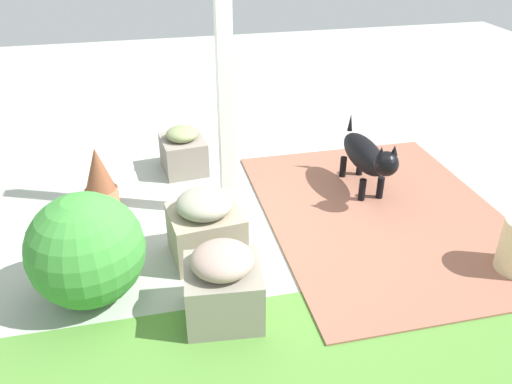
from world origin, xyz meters
The scene contains 9 objects.
ground_plane centered at (0.00, 0.00, 0.00)m, with size 12.00×12.00×0.00m, color #A6ACA1.
brick_path centered at (-0.94, 0.27, 0.01)m, with size 1.80×2.40×0.02m, color #925B48.
porch_pillar centered at (0.23, -0.06, 1.05)m, with size 0.11×0.11×2.09m, color white.
stone_planter_nearest centered at (0.50, -0.85, 0.19)m, with size 0.41×0.46×0.42m.
stone_planter_mid centered at (0.48, 0.47, 0.24)m, with size 0.52×0.47×0.50m.
stone_planter_far centered at (0.47, 1.10, 0.23)m, with size 0.48×0.46×0.49m.
round_shrub centered at (1.23, 0.74, 0.35)m, with size 0.70×0.70×0.70m, color #3C8C36.
terracotta_pot_spiky centered at (1.20, -0.32, 0.25)m, with size 0.26×0.26×0.53m.
dog centered at (-0.93, -0.12, 0.33)m, with size 0.23×0.84×0.58m.
Camera 1 is at (0.81, 3.42, 2.19)m, focal length 36.50 mm.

